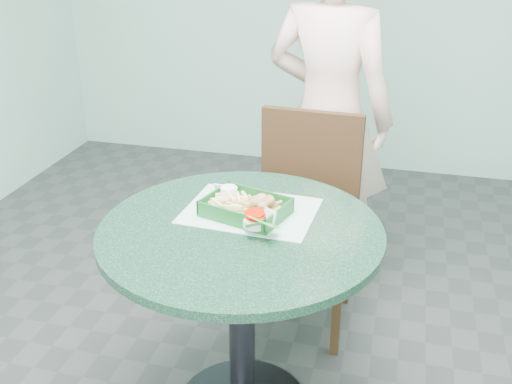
% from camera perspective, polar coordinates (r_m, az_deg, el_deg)
% --- Properties ---
extents(cafe_table, '(0.92, 0.92, 0.75)m').
position_cam_1_polar(cafe_table, '(2.02, -1.41, -8.12)').
color(cafe_table, '#24242A').
rests_on(cafe_table, floor).
extents(dining_chair, '(0.44, 0.44, 0.93)m').
position_cam_1_polar(dining_chair, '(2.60, 4.71, -1.38)').
color(dining_chair, '#3D281C').
rests_on(dining_chair, floor).
extents(diner_person, '(0.78, 0.61, 1.88)m').
position_cam_1_polar(diner_person, '(2.76, 7.01, 9.10)').
color(diner_person, beige).
rests_on(diner_person, floor).
extents(placemat, '(0.45, 0.35, 0.00)m').
position_cam_1_polar(placemat, '(2.04, -0.53, -2.30)').
color(placemat, '#A0D4CC').
rests_on(placemat, cafe_table).
extents(food_basket, '(0.26, 0.19, 0.05)m').
position_cam_1_polar(food_basket, '(2.00, -0.98, -2.27)').
color(food_basket, '#14571F').
rests_on(food_basket, placemat).
extents(crab_sandwich, '(0.12, 0.12, 0.07)m').
position_cam_1_polar(crab_sandwich, '(1.98, 0.64, -1.52)').
color(crab_sandwich, gold).
rests_on(crab_sandwich, food_basket).
extents(fries_pile, '(0.14, 0.14, 0.05)m').
position_cam_1_polar(fries_pile, '(2.01, -2.52, -1.49)').
color(fries_pile, '#FFDE93').
rests_on(fries_pile, food_basket).
extents(sauce_ramekin, '(0.06, 0.06, 0.03)m').
position_cam_1_polar(sauce_ramekin, '(2.05, -3.20, -0.65)').
color(sauce_ramekin, white).
rests_on(sauce_ramekin, food_basket).
extents(garnish_cup, '(0.12, 0.11, 0.05)m').
position_cam_1_polar(garnish_cup, '(1.90, 0.98, -3.06)').
color(garnish_cup, silver).
rests_on(garnish_cup, food_basket).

